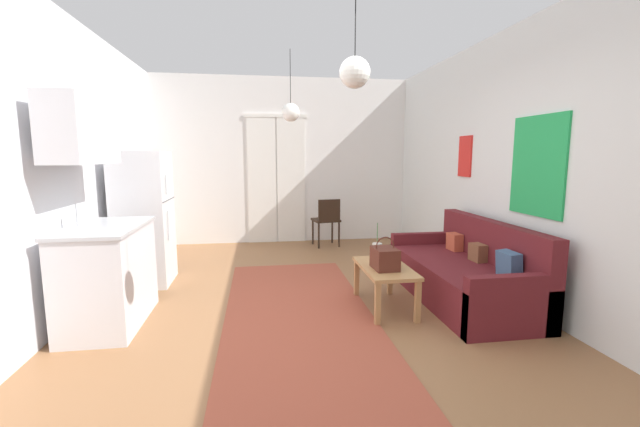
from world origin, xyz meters
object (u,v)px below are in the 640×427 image
object	(u,v)px
bamboo_vase	(377,251)
pendant_lamp_far	(291,112)
handbag	(385,258)
refrigerator	(144,218)
pendant_lamp_near	(355,72)
couch	(467,275)
coffee_table	(385,273)
accent_chair	(327,219)

from	to	relation	value
bamboo_vase	pendant_lamp_far	world-z (taller)	pendant_lamp_far
bamboo_vase	handbag	xyz separation A→B (m)	(-0.02, -0.35, 0.02)
handbag	bamboo_vase	bearing A→B (deg)	86.11
refrigerator	pendant_lamp_near	bearing A→B (deg)	-47.35
couch	handbag	size ratio (longest dim) A/B	6.17
coffee_table	bamboo_vase	bearing A→B (deg)	92.20
pendant_lamp_far	accent_chair	bearing A→B (deg)	61.51
coffee_table	handbag	bearing A→B (deg)	-109.96
bamboo_vase	refrigerator	world-z (taller)	refrigerator
coffee_table	accent_chair	bearing A→B (deg)	92.15
refrigerator	pendant_lamp_far	xyz separation A→B (m)	(1.80, 0.34, 1.30)
coffee_table	pendant_lamp_near	bearing A→B (deg)	-120.12
handbag	couch	bearing A→B (deg)	11.81
bamboo_vase	accent_chair	size ratio (longest dim) A/B	0.49
coffee_table	accent_chair	xyz separation A→B (m)	(-0.11, 2.87, 0.11)
bamboo_vase	pendant_lamp_near	size ratio (longest dim) A/B	0.46
bamboo_vase	couch	bearing A→B (deg)	-8.25
refrigerator	pendant_lamp_near	distance (m)	3.29
coffee_table	bamboo_vase	distance (m)	0.30
coffee_table	pendant_lamp_far	world-z (taller)	pendant_lamp_far
accent_chair	pendant_lamp_near	size ratio (longest dim) A/B	0.93
coffee_table	pendant_lamp_far	xyz separation A→B (m)	(-0.81, 1.58, 1.73)
coffee_table	pendant_lamp_far	size ratio (longest dim) A/B	0.97
pendant_lamp_near	bamboo_vase	bearing A→B (deg)	65.64
pendant_lamp_far	couch	bearing A→B (deg)	-39.78
refrigerator	couch	bearing A→B (deg)	-17.51
bamboo_vase	refrigerator	distance (m)	2.79
refrigerator	pendant_lamp_near	world-z (taller)	pendant_lamp_near
refrigerator	pendant_lamp_near	size ratio (longest dim) A/B	1.81
handbag	refrigerator	world-z (taller)	refrigerator
couch	bamboo_vase	xyz separation A→B (m)	(-0.96, 0.14, 0.26)
bamboo_vase	accent_chair	distance (m)	2.62
couch	bamboo_vase	bearing A→B (deg)	171.75
couch	refrigerator	world-z (taller)	refrigerator
handbag	accent_chair	world-z (taller)	accent_chair
accent_chair	pendant_lamp_near	world-z (taller)	pendant_lamp_near
bamboo_vase	refrigerator	bearing A→B (deg)	159.27
coffee_table	accent_chair	distance (m)	2.88
accent_chair	pendant_lamp_far	size ratio (longest dim) A/B	0.90
refrigerator	coffee_table	bearing A→B (deg)	-25.37
coffee_table	pendant_lamp_near	xyz separation A→B (m)	(-0.57, -0.98, 1.74)
pendant_lamp_far	handbag	bearing A→B (deg)	-65.10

